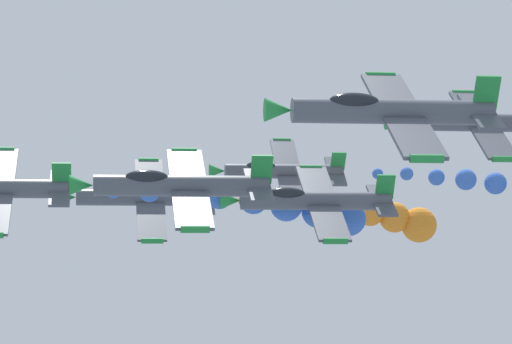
{
  "coord_description": "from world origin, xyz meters",
  "views": [
    {
      "loc": [
        -70.19,
        9.04,
        117.56
      ],
      "look_at": [
        0.0,
        0.0,
        121.91
      ],
      "focal_mm": 83.95,
      "sensor_mm": 36.0,
      "label": 1
    }
  ],
  "objects_px": {
    "airplane_left_inner": "(178,185)",
    "airplane_right_outer": "(389,111)",
    "airplane_left_outer": "(313,200)",
    "airplane_trailing": "(281,171)",
    "airplane_high_slot": "(474,122)",
    "airplane_right_inner": "(142,197)"
  },
  "relations": [
    {
      "from": "airplane_left_inner",
      "to": "airplane_trailing",
      "type": "relative_size",
      "value": 1.0
    },
    {
      "from": "airplane_right_inner",
      "to": "airplane_high_slot",
      "type": "relative_size",
      "value": 1.0
    },
    {
      "from": "airplane_left_outer",
      "to": "airplane_high_slot",
      "type": "distance_m",
      "value": 11.26
    },
    {
      "from": "airplane_right_inner",
      "to": "airplane_left_outer",
      "type": "relative_size",
      "value": 1.0
    },
    {
      "from": "airplane_right_inner",
      "to": "airplane_high_slot",
      "type": "distance_m",
      "value": 22.44
    },
    {
      "from": "airplane_left_inner",
      "to": "airplane_left_outer",
      "type": "height_order",
      "value": "airplane_left_inner"
    },
    {
      "from": "airplane_trailing",
      "to": "airplane_high_slot",
      "type": "distance_m",
      "value": 21.17
    },
    {
      "from": "airplane_left_inner",
      "to": "airplane_right_inner",
      "type": "distance_m",
      "value": 18.65
    },
    {
      "from": "airplane_high_slot",
      "to": "airplane_left_outer",
      "type": "bearing_deg",
      "value": 93.75
    },
    {
      "from": "airplane_left_inner",
      "to": "airplane_right_inner",
      "type": "bearing_deg",
      "value": 3.86
    },
    {
      "from": "airplane_left_outer",
      "to": "airplane_trailing",
      "type": "height_order",
      "value": "airplane_trailing"
    },
    {
      "from": "airplane_right_outer",
      "to": "airplane_high_slot",
      "type": "height_order",
      "value": "airplane_high_slot"
    },
    {
      "from": "airplane_left_inner",
      "to": "airplane_high_slot",
      "type": "distance_m",
      "value": 21.35
    },
    {
      "from": "airplane_left_outer",
      "to": "airplane_right_outer",
      "type": "height_order",
      "value": "airplane_right_outer"
    },
    {
      "from": "airplane_right_inner",
      "to": "airplane_left_outer",
      "type": "xyz_separation_m",
      "value": [
        -9.98,
        -9.82,
        -0.54
      ]
    },
    {
      "from": "airplane_left_inner",
      "to": "airplane_right_outer",
      "type": "bearing_deg",
      "value": -140.06
    },
    {
      "from": "airplane_left_inner",
      "to": "airplane_left_outer",
      "type": "distance_m",
      "value": 12.16
    },
    {
      "from": "airplane_left_inner",
      "to": "airplane_high_slot",
      "type": "height_order",
      "value": "airplane_high_slot"
    },
    {
      "from": "airplane_left_outer",
      "to": "airplane_trailing",
      "type": "xyz_separation_m",
      "value": [
        19.71,
        -1.08,
        2.97
      ]
    },
    {
      "from": "airplane_right_inner",
      "to": "airplane_trailing",
      "type": "distance_m",
      "value": 14.81
    },
    {
      "from": "airplane_right_inner",
      "to": "airplane_left_outer",
      "type": "bearing_deg",
      "value": -135.45
    },
    {
      "from": "airplane_right_outer",
      "to": "airplane_left_inner",
      "type": "bearing_deg",
      "value": 39.94
    }
  ]
}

